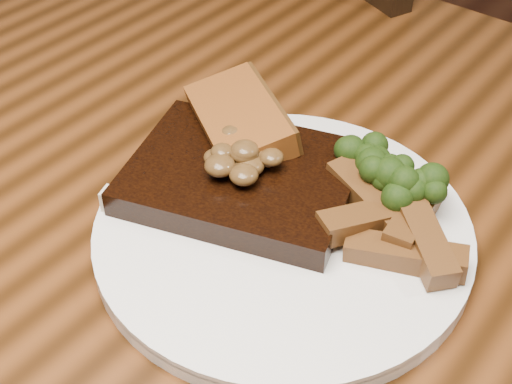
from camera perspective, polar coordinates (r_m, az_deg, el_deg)
dining_table at (r=0.61m, az=0.19°, el=-10.23°), size 1.60×0.90×0.75m
chair_far at (r=1.19m, az=8.10°, el=9.96°), size 0.58×0.58×0.95m
plate at (r=0.54m, az=2.14°, el=-3.33°), size 0.31×0.31×0.01m
steak at (r=0.56m, az=-1.14°, el=1.03°), size 0.21×0.18×0.03m
steak_bone at (r=0.53m, az=-5.19°, el=-2.58°), size 0.14×0.06×0.02m
mushroom_pile at (r=0.55m, az=-1.01°, el=3.25°), size 0.07×0.07×0.03m
garlic_bread at (r=0.60m, az=-1.35°, el=4.25°), size 0.13×0.11×0.02m
potato_wedges at (r=0.51m, az=9.42°, el=-4.43°), size 0.11×0.11×0.02m
broccoli_cluster at (r=0.56m, az=9.98°, el=0.75°), size 0.07×0.07×0.04m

